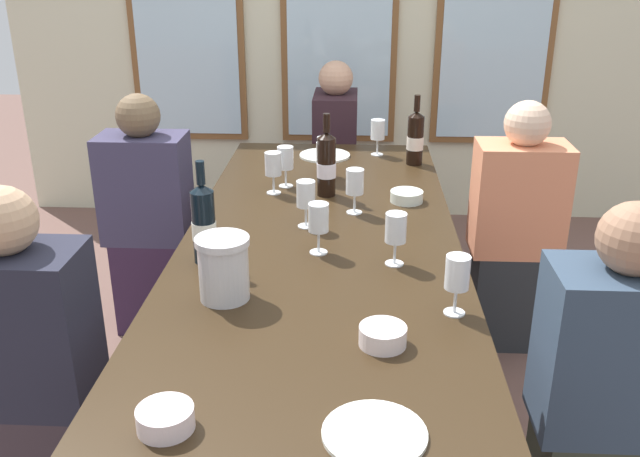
{
  "coord_description": "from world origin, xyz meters",
  "views": [
    {
      "loc": [
        0.12,
        -2.23,
        1.69
      ],
      "look_at": [
        0.0,
        -0.03,
        0.79
      ],
      "focal_mm": 38.95,
      "sensor_mm": 36.0,
      "label": 1
    }
  ],
  "objects_px": {
    "wine_glass_7": "(317,220)",
    "wine_glass_2": "(285,160)",
    "tasting_bowl_2": "(383,336)",
    "wine_bottle_1": "(415,138)",
    "tasting_bowl_0": "(407,196)",
    "wine_glass_5": "(273,166)",
    "seated_person_4": "(335,164)",
    "white_plate_1": "(325,155)",
    "wine_glass_9": "(457,275)",
    "wine_bottle_2": "(204,223)",
    "wine_glass_6": "(306,196)",
    "white_plate_0": "(375,434)",
    "metal_pitcher": "(224,268)",
    "seated_person_1": "(515,234)",
    "wine_bottle_0": "(327,164)",
    "dining_table": "(320,256)",
    "wine_glass_0": "(355,184)",
    "wine_glass_8": "(325,150)",
    "wine_glass_3": "(396,230)",
    "wine_glass_1": "(378,131)",
    "seated_person_2": "(31,377)",
    "seated_person_0": "(149,222)",
    "wine_glass_4": "(324,154)",
    "seated_person_3": "(605,402)"
  },
  "relations": [
    {
      "from": "wine_glass_2",
      "to": "wine_glass_4",
      "type": "distance_m",
      "value": 0.18
    },
    {
      "from": "dining_table",
      "to": "white_plate_0",
      "type": "distance_m",
      "value": 1.06
    },
    {
      "from": "white_plate_0",
      "to": "metal_pitcher",
      "type": "xyz_separation_m",
      "value": [
        -0.42,
        0.59,
        0.09
      ]
    },
    {
      "from": "wine_bottle_1",
      "to": "wine_glass_2",
      "type": "relative_size",
      "value": 1.86
    },
    {
      "from": "wine_glass_4",
      "to": "seated_person_1",
      "type": "height_order",
      "value": "seated_person_1"
    },
    {
      "from": "metal_pitcher",
      "to": "seated_person_3",
      "type": "distance_m",
      "value": 1.12
    },
    {
      "from": "wine_bottle_2",
      "to": "wine_glass_6",
      "type": "distance_m",
      "value": 0.44
    },
    {
      "from": "dining_table",
      "to": "white_plate_0",
      "type": "bearing_deg",
      "value": -80.85
    },
    {
      "from": "wine_bottle_1",
      "to": "seated_person_2",
      "type": "xyz_separation_m",
      "value": [
        -1.2,
        -1.48,
        -0.34
      ]
    },
    {
      "from": "dining_table",
      "to": "wine_glass_8",
      "type": "relative_size",
      "value": 14.24
    },
    {
      "from": "wine_glass_2",
      "to": "wine_glass_5",
      "type": "height_order",
      "value": "same"
    },
    {
      "from": "wine_bottle_2",
      "to": "wine_glass_9",
      "type": "xyz_separation_m",
      "value": [
        0.76,
        -0.3,
        -0.01
      ]
    },
    {
      "from": "wine_glass_7",
      "to": "seated_person_0",
      "type": "relative_size",
      "value": 0.16
    },
    {
      "from": "wine_bottle_0",
      "to": "seated_person_1",
      "type": "distance_m",
      "value": 0.89
    },
    {
      "from": "white_plate_0",
      "to": "wine_bottle_0",
      "type": "distance_m",
      "value": 1.52
    },
    {
      "from": "tasting_bowl_0",
      "to": "wine_bottle_0",
      "type": "bearing_deg",
      "value": 169.02
    },
    {
      "from": "wine_glass_0",
      "to": "wine_glass_3",
      "type": "xyz_separation_m",
      "value": [
        0.13,
        -0.45,
        -0.0
      ]
    },
    {
      "from": "wine_bottle_0",
      "to": "wine_glass_7",
      "type": "distance_m",
      "value": 0.58
    },
    {
      "from": "wine_glass_4",
      "to": "seated_person_0",
      "type": "distance_m",
      "value": 0.86
    },
    {
      "from": "wine_glass_7",
      "to": "wine_glass_9",
      "type": "bearing_deg",
      "value": -43.94
    },
    {
      "from": "wine_bottle_2",
      "to": "seated_person_4",
      "type": "distance_m",
      "value": 1.86
    },
    {
      "from": "wine_glass_8",
      "to": "wine_glass_2",
      "type": "bearing_deg",
      "value": -133.96
    },
    {
      "from": "tasting_bowl_2",
      "to": "wine_glass_7",
      "type": "relative_size",
      "value": 0.71
    },
    {
      "from": "wine_bottle_1",
      "to": "wine_glass_2",
      "type": "bearing_deg",
      "value": -147.79
    },
    {
      "from": "wine_glass_0",
      "to": "wine_glass_1",
      "type": "relative_size",
      "value": 1.0
    },
    {
      "from": "tasting_bowl_0",
      "to": "wine_glass_2",
      "type": "xyz_separation_m",
      "value": [
        -0.5,
        0.16,
        0.1
      ]
    },
    {
      "from": "dining_table",
      "to": "wine_glass_0",
      "type": "height_order",
      "value": "wine_glass_0"
    },
    {
      "from": "metal_pitcher",
      "to": "wine_bottle_1",
      "type": "xyz_separation_m",
      "value": [
        0.64,
        1.37,
        0.03
      ]
    },
    {
      "from": "wine_bottle_1",
      "to": "tasting_bowl_0",
      "type": "height_order",
      "value": "wine_bottle_1"
    },
    {
      "from": "wine_glass_5",
      "to": "seated_person_4",
      "type": "height_order",
      "value": "seated_person_4"
    },
    {
      "from": "wine_bottle_2",
      "to": "wine_glass_8",
      "type": "height_order",
      "value": "wine_bottle_2"
    },
    {
      "from": "dining_table",
      "to": "seated_person_2",
      "type": "bearing_deg",
      "value": -144.86
    },
    {
      "from": "wine_bottle_2",
      "to": "wine_glass_6",
      "type": "height_order",
      "value": "wine_bottle_2"
    },
    {
      "from": "wine_glass_0",
      "to": "wine_glass_3",
      "type": "relative_size",
      "value": 1.0
    },
    {
      "from": "white_plate_0",
      "to": "seated_person_1",
      "type": "xyz_separation_m",
      "value": [
        0.65,
        1.63,
        -0.22
      ]
    },
    {
      "from": "wine_glass_7",
      "to": "wine_glass_2",
      "type": "bearing_deg",
      "value": 104.33
    },
    {
      "from": "seated_person_0",
      "to": "seated_person_2",
      "type": "xyz_separation_m",
      "value": [
        0.0,
        -1.22,
        0.0
      ]
    },
    {
      "from": "wine_glass_2",
      "to": "seated_person_4",
      "type": "bearing_deg",
      "value": 80.33
    },
    {
      "from": "white_plate_1",
      "to": "seated_person_0",
      "type": "xyz_separation_m",
      "value": [
        -0.78,
        -0.37,
        -0.22
      ]
    },
    {
      "from": "white_plate_0",
      "to": "tasting_bowl_0",
      "type": "xyz_separation_m",
      "value": [
        0.15,
        1.44,
        0.02
      ]
    },
    {
      "from": "wine_glass_1",
      "to": "wine_glass_0",
      "type": "bearing_deg",
      "value": -97.48
    },
    {
      "from": "wine_glass_8",
      "to": "seated_person_0",
      "type": "xyz_separation_m",
      "value": [
        -0.79,
        -0.07,
        -0.33
      ]
    },
    {
      "from": "wine_glass_4",
      "to": "wine_bottle_1",
      "type": "bearing_deg",
      "value": 34.47
    },
    {
      "from": "wine_bottle_1",
      "to": "wine_glass_3",
      "type": "distance_m",
      "value": 1.12
    },
    {
      "from": "wine_glass_7",
      "to": "wine_glass_6",
      "type": "bearing_deg",
      "value": 103.41
    },
    {
      "from": "wine_bottle_0",
      "to": "wine_glass_8",
      "type": "bearing_deg",
      "value": 94.74
    },
    {
      "from": "tasting_bowl_2",
      "to": "wine_glass_2",
      "type": "height_order",
      "value": "wine_glass_2"
    },
    {
      "from": "white_plate_1",
      "to": "wine_glass_9",
      "type": "relative_size",
      "value": 1.41
    },
    {
      "from": "white_plate_0",
      "to": "wine_glass_2",
      "type": "distance_m",
      "value": 1.64
    },
    {
      "from": "seated_person_0",
      "to": "seated_person_1",
      "type": "relative_size",
      "value": 1.0
    }
  ]
}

